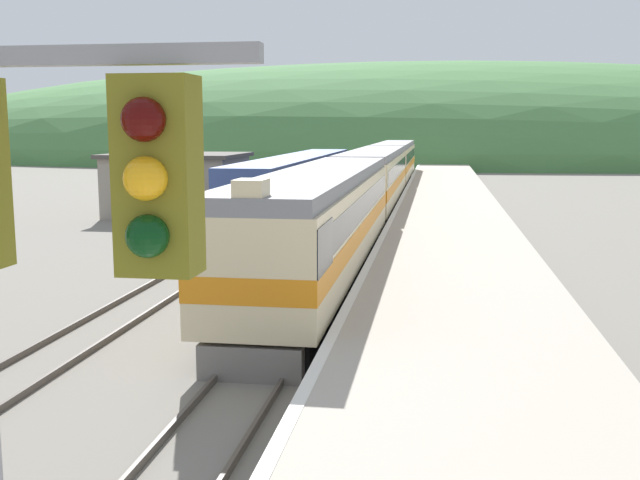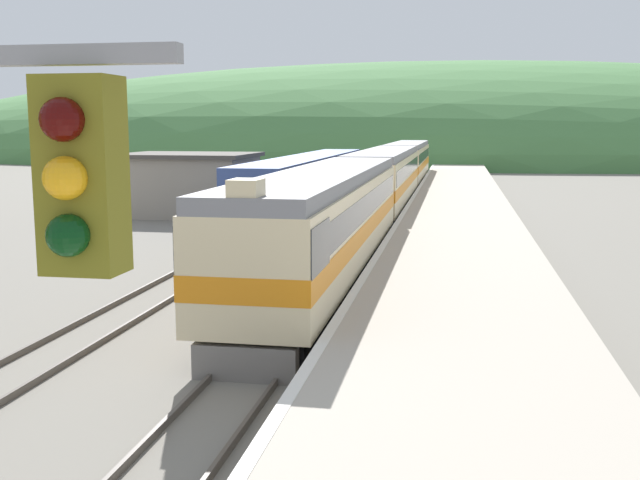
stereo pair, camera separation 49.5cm
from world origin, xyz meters
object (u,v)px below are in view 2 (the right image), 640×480
express_train_lead_car (324,223)px  carriage_second (385,179)px  carriage_third (408,162)px  siding_train (309,182)px

express_train_lead_car → carriage_second: size_ratio=0.98×
carriage_third → siding_train: (-4.95, -20.69, -0.33)m
express_train_lead_car → carriage_third: express_train_lead_car is taller
express_train_lead_car → carriage_second: bearing=90.0°
carriage_second → carriage_third: size_ratio=1.00×
carriage_third → siding_train: carriage_third is taller
express_train_lead_car → carriage_third: bearing=90.0°
carriage_second → siding_train: size_ratio=0.73×
express_train_lead_car → carriage_third: 43.09m
express_train_lead_car → siding_train: size_ratio=0.71×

